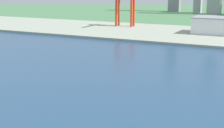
% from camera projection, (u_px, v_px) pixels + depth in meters
% --- Properties ---
extents(ground_plane, '(2400.00, 2400.00, 0.00)m').
position_uv_depth(ground_plane, '(157.00, 81.00, 194.93)').
color(ground_plane, '#48784D').
extents(water_bay, '(840.00, 360.00, 0.15)m').
position_uv_depth(water_bay, '(111.00, 115.00, 142.65)').
color(water_bay, navy).
rests_on(water_bay, ground).
extents(industrial_pier, '(840.00, 140.00, 2.50)m').
position_uv_depth(industrial_pier, '(216.00, 36.00, 360.14)').
color(industrial_pier, '#97A28E').
rests_on(industrial_pier, ground).
extents(port_crane_red, '(23.72, 44.05, 43.48)m').
position_uv_depth(port_crane_red, '(125.00, 2.00, 430.85)').
color(port_crane_red, red).
rests_on(port_crane_red, industrial_pier).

